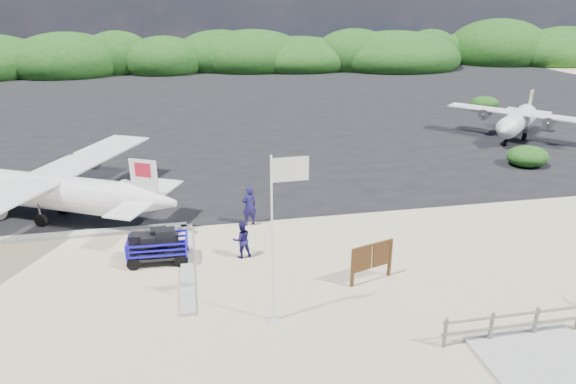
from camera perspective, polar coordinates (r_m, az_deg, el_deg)
name	(u,v)px	position (r m, az deg, el deg)	size (l,w,h in m)	color
ground	(308,273)	(19.69, 2.28, -8.97)	(160.00, 160.00, 0.00)	beige
asphalt_apron	(234,108)	(47.74, -5.98, 9.24)	(90.00, 50.00, 0.04)	#B2B2B2
lagoon	(66,276)	(21.19, -23.48, -8.56)	(9.00, 7.00, 0.40)	#B2B2B2
walkway_pad	(539,358)	(17.30, 26.11, -16.24)	(3.50, 2.50, 0.10)	#B2B2B2
vegetation_band	(217,70)	(72.32, -7.87, 13.28)	(124.00, 8.00, 4.40)	#B2B2B2
fence	(533,335)	(18.20, 25.56, -14.14)	(6.40, 2.00, 1.10)	#B2B2B2
baggage_cart	(159,262)	(21.06, -14.12, -7.51)	(2.49, 1.42, 1.24)	#170DCF
flagpole	(273,320)	(17.16, -1.66, -14.06)	(1.12, 0.47, 5.60)	white
signboard	(370,281)	(19.44, 9.14, -9.70)	(1.89, 0.18, 1.56)	#533317
crew_a	(249,206)	(23.21, -4.34, -1.54)	(0.68, 0.44, 1.86)	#18144B
crew_b	(242,240)	(20.52, -5.16, -5.29)	(0.75, 0.58, 1.54)	#18144B
aircraft_large	(347,113)	(45.78, 6.55, 8.69)	(14.36, 14.36, 4.31)	#B2B2B2
aircraft_small	(114,108)	(50.28, -18.74, 8.85)	(8.16, 8.16, 2.94)	#B2B2B2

